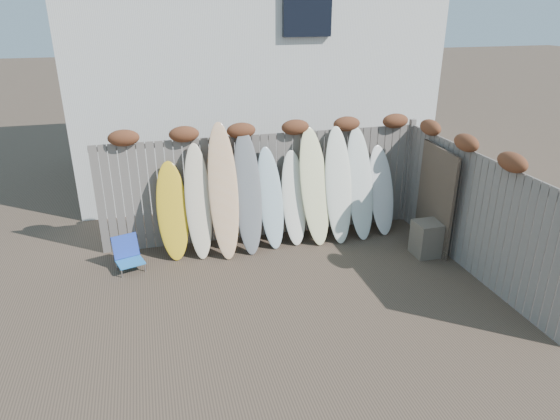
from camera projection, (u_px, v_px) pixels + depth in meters
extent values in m
plane|color=#493A2D|center=(300.00, 300.00, 7.61)|extent=(80.00, 80.00, 0.00)
cube|color=slate|center=(263.00, 186.00, 9.37)|extent=(6.00, 0.10, 2.00)
cube|color=slate|center=(408.00, 171.00, 10.07)|extent=(0.10, 0.10, 2.10)
ellipsoid|color=brown|center=(124.00, 138.00, 8.33)|extent=(0.52, 0.28, 0.28)
ellipsoid|color=brown|center=(184.00, 134.00, 8.57)|extent=(0.52, 0.28, 0.28)
ellipsoid|color=brown|center=(241.00, 131.00, 8.81)|extent=(0.52, 0.28, 0.28)
ellipsoid|color=brown|center=(295.00, 127.00, 9.05)|extent=(0.52, 0.28, 0.28)
ellipsoid|color=brown|center=(347.00, 124.00, 9.29)|extent=(0.52, 0.28, 0.28)
ellipsoid|color=brown|center=(395.00, 121.00, 9.53)|extent=(0.52, 0.28, 0.28)
cube|color=slate|center=(473.00, 214.00, 8.13)|extent=(0.10, 4.40, 2.00)
ellipsoid|color=brown|center=(512.00, 162.00, 7.07)|extent=(0.28, 0.56, 0.28)
ellipsoid|color=brown|center=(466.00, 143.00, 8.05)|extent=(0.28, 0.56, 0.28)
ellipsoid|color=brown|center=(430.00, 127.00, 9.03)|extent=(0.28, 0.56, 0.28)
cube|color=silver|center=(244.00, 54.00, 12.37)|extent=(8.00, 5.00, 6.00)
cube|color=black|center=(307.00, 2.00, 9.83)|extent=(1.00, 0.12, 1.30)
cube|color=#2777C5|center=(130.00, 262.00, 8.38)|extent=(0.51, 0.48, 0.03)
cube|color=#223DAC|center=(125.00, 246.00, 8.46)|extent=(0.44, 0.24, 0.39)
cylinder|color=#B7B9BF|center=(122.00, 273.00, 8.19)|extent=(0.03, 0.03, 0.16)
cylinder|color=silver|center=(117.00, 265.00, 8.45)|extent=(0.03, 0.03, 0.16)
cylinder|color=silver|center=(145.00, 267.00, 8.38)|extent=(0.03, 0.03, 0.16)
cylinder|color=silver|center=(139.00, 259.00, 8.63)|extent=(0.03, 0.03, 0.16)
cube|color=#493F37|center=(429.00, 238.00, 8.88)|extent=(0.54, 0.45, 0.62)
cube|color=brown|center=(435.00, 199.00, 8.95)|extent=(0.15, 1.25, 1.87)
ellipsoid|color=gold|center=(173.00, 211.00, 8.66)|extent=(0.53, 0.61, 1.68)
ellipsoid|color=beige|center=(198.00, 202.00, 8.70)|extent=(0.47, 0.71, 1.96)
ellipsoid|color=#FCD38C|center=(223.00, 191.00, 8.67)|extent=(0.54, 0.83, 2.31)
ellipsoid|color=slate|center=(248.00, 193.00, 8.84)|extent=(0.51, 0.77, 2.14)
ellipsoid|color=#A5BFC8|center=(271.00, 198.00, 9.06)|extent=(0.52, 0.69, 1.81)
ellipsoid|color=white|center=(294.00, 198.00, 9.21)|extent=(0.47, 0.63, 1.71)
ellipsoid|color=#F6F4B1|center=(314.00, 187.00, 9.18)|extent=(0.62, 0.80, 2.11)
ellipsoid|color=white|center=(338.00, 185.00, 9.26)|extent=(0.56, 0.78, 2.10)
ellipsoid|color=silver|center=(360.00, 184.00, 9.40)|extent=(0.53, 0.74, 2.06)
ellipsoid|color=white|center=(381.00, 190.00, 9.61)|extent=(0.57, 0.65, 1.68)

